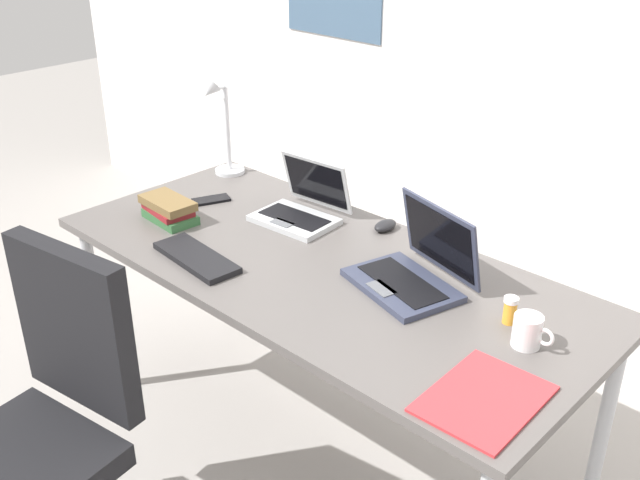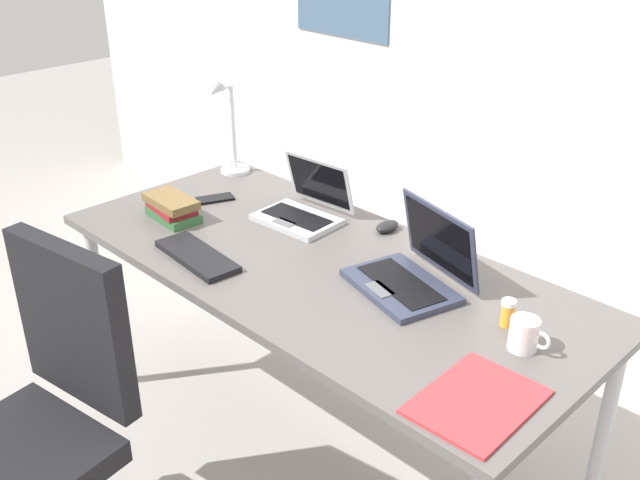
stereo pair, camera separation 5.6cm
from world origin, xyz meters
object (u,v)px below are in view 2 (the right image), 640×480
object	(u,v)px
laptop_back_left	(304,208)
laptop_far_corner	(413,272)
external_keyboard	(197,256)
book_stack	(172,208)
computer_mouse	(386,226)
paper_folder_back_left	(477,401)
coffee_mug	(524,334)
office_chair	(40,451)
pill_bottle	(508,313)
desk_lamp	(226,127)
cell_phone	(215,199)

from	to	relation	value
laptop_back_left	laptop_far_corner	size ratio (longest dim) A/B	0.77
laptop_far_corner	external_keyboard	distance (m)	0.69
laptop_back_left	book_stack	distance (m)	0.46
computer_mouse	paper_folder_back_left	size ratio (longest dim) A/B	0.31
computer_mouse	coffee_mug	distance (m)	0.76
book_stack	coffee_mug	size ratio (longest dim) A/B	1.93
external_keyboard	computer_mouse	size ratio (longest dim) A/B	3.44
computer_mouse	office_chair	distance (m)	1.28
pill_bottle	office_chair	world-z (taller)	office_chair
external_keyboard	paper_folder_back_left	size ratio (longest dim) A/B	1.06
laptop_far_corner	coffee_mug	distance (m)	0.41
desk_lamp	external_keyboard	world-z (taller)	desk_lamp
laptop_back_left	office_chair	xyz separation A→B (m)	(0.05, -1.07, -0.39)
laptop_far_corner	pill_bottle	bearing A→B (deg)	2.55
paper_folder_back_left	coffee_mug	bearing A→B (deg)	98.63
laptop_back_left	coffee_mug	xyz separation A→B (m)	(0.97, -0.15, 0.00)
desk_lamp	laptop_back_left	bearing A→B (deg)	-9.12
computer_mouse	external_keyboard	bearing A→B (deg)	-116.24
desk_lamp	coffee_mug	xyz separation A→B (m)	(1.50, -0.24, -0.15)
office_chair	desk_lamp	bearing A→B (deg)	116.62
cell_phone	office_chair	distance (m)	1.09
coffee_mug	laptop_back_left	bearing A→B (deg)	171.12
desk_lamp	cell_phone	world-z (taller)	desk_lamp
laptop_far_corner	paper_folder_back_left	xyz separation A→B (m)	(0.44, -0.32, -0.04)
laptop_far_corner	external_keyboard	xyz separation A→B (m)	(-0.59, -0.35, -0.04)
laptop_far_corner	book_stack	bearing A→B (deg)	-165.91
external_keyboard	book_stack	distance (m)	0.33
office_chair	paper_folder_back_left	bearing A→B (deg)	34.41
laptop_far_corner	external_keyboard	size ratio (longest dim) A/B	1.18
desk_lamp	pill_bottle	bearing A→B (deg)	-6.94
laptop_far_corner	book_stack	world-z (taller)	laptop_far_corner
cell_phone	book_stack	bearing A→B (deg)	-60.38
cell_phone	pill_bottle	bearing A→B (deg)	24.25
cell_phone	book_stack	world-z (taller)	book_stack
cell_phone	pill_bottle	xyz separation A→B (m)	(1.24, 0.03, 0.04)
laptop_far_corner	desk_lamp	bearing A→B (deg)	170.38
cell_phone	pill_bottle	size ratio (longest dim) A/B	1.72
pill_bottle	book_stack	distance (m)	1.24
pill_bottle	office_chair	distance (m)	1.34
laptop_far_corner	coffee_mug	world-z (taller)	laptop_far_corner
laptop_far_corner	external_keyboard	world-z (taller)	laptop_far_corner
laptop_back_left	pill_bottle	distance (m)	0.89
laptop_back_left	office_chair	bearing A→B (deg)	-87.20
laptop_back_left	book_stack	world-z (taller)	laptop_back_left
laptop_far_corner	external_keyboard	bearing A→B (deg)	-149.43
book_stack	desk_lamp	bearing A→B (deg)	115.64
laptop_back_left	coffee_mug	world-z (taller)	laptop_back_left
coffee_mug	computer_mouse	bearing A→B (deg)	157.90
laptop_back_left	laptop_far_corner	distance (m)	0.58
laptop_far_corner	cell_phone	xyz separation A→B (m)	(-0.92, -0.02, -0.04)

